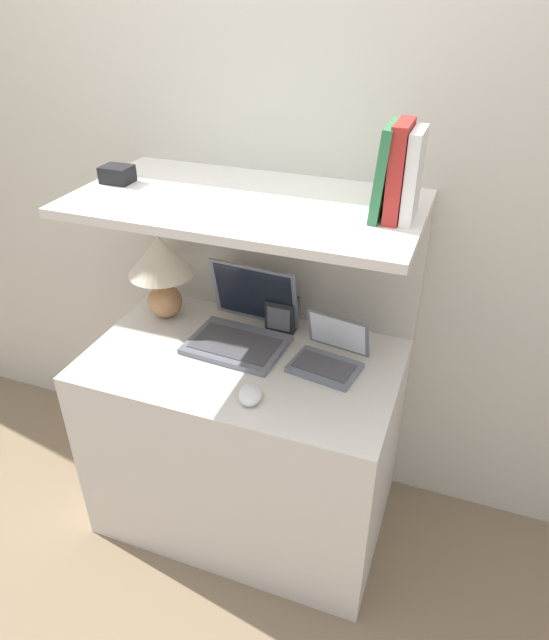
# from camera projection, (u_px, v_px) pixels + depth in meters

# --- Properties ---
(ground_plane) EXTENTS (12.00, 12.00, 0.00)m
(ground_plane) POSITION_uv_depth(u_px,v_px,m) (214.00, 574.00, 2.07)
(ground_plane) COLOR #7A664C
(wall_back) EXTENTS (6.00, 0.05, 2.40)m
(wall_back) POSITION_uv_depth(u_px,v_px,m) (281.00, 196.00, 2.00)
(wall_back) COLOR beige
(wall_back) RESTS_ON ground_plane
(desk) EXTENTS (1.06, 0.63, 0.75)m
(desk) POSITION_uv_depth(u_px,v_px,m) (245.00, 441.00, 2.13)
(desk) COLOR silver
(desk) RESTS_ON ground_plane
(back_riser) EXTENTS (1.06, 0.04, 1.26)m
(back_riser) POSITION_uv_depth(u_px,v_px,m) (276.00, 337.00, 2.26)
(back_riser) COLOR beige
(back_riser) RESTS_ON ground_plane
(shelf) EXTENTS (1.06, 0.57, 0.03)m
(shelf) POSITION_uv_depth(u_px,v_px,m) (246.00, 203.00, 1.71)
(shelf) COLOR silver
(shelf) RESTS_ON back_riser
(table_lamp) EXTENTS (0.24, 0.24, 0.33)m
(table_lamp) POSITION_uv_depth(u_px,v_px,m) (161.00, 264.00, 2.06)
(table_lamp) COLOR #B27A4C
(table_lamp) RESTS_ON desk
(laptop_large) EXTENTS (0.35, 0.32, 0.26)m
(laptop_large) POSITION_uv_depth(u_px,v_px,m) (242.00, 327.00, 2.00)
(laptop_large) COLOR slate
(laptop_large) RESTS_ON desk
(laptop_small) EXTENTS (0.25, 0.23, 0.16)m
(laptop_small) POSITION_uv_depth(u_px,v_px,m) (329.00, 356.00, 1.88)
(laptop_small) COLOR slate
(laptop_small) RESTS_ON desk
(computer_mouse) EXTENTS (0.10, 0.12, 0.04)m
(computer_mouse) POSITION_uv_depth(u_px,v_px,m) (250.00, 395.00, 1.74)
(computer_mouse) COLOR white
(computer_mouse) RESTS_ON desk
(router_box) EXTENTS (0.11, 0.08, 0.13)m
(router_box) POSITION_uv_depth(u_px,v_px,m) (282.00, 314.00, 2.06)
(router_box) COLOR black
(router_box) RESTS_ON desk
(book_white) EXTENTS (0.03, 0.14, 0.24)m
(book_white) POSITION_uv_depth(u_px,v_px,m) (414.00, 176.00, 1.50)
(book_white) COLOR silver
(book_white) RESTS_ON shelf
(book_red) EXTENTS (0.04, 0.15, 0.26)m
(book_red) POSITION_uv_depth(u_px,v_px,m) (399.00, 172.00, 1.51)
(book_red) COLOR #A82823
(book_red) RESTS_ON shelf
(book_green) EXTENTS (0.04, 0.16, 0.25)m
(book_green) POSITION_uv_depth(u_px,v_px,m) (385.00, 172.00, 1.52)
(book_green) COLOR #2D7042
(book_green) RESTS_ON shelf
(shelf_gadget) EXTENTS (0.10, 0.08, 0.05)m
(shelf_gadget) POSITION_uv_depth(u_px,v_px,m) (117.00, 174.00, 1.82)
(shelf_gadget) COLOR black
(shelf_gadget) RESTS_ON shelf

